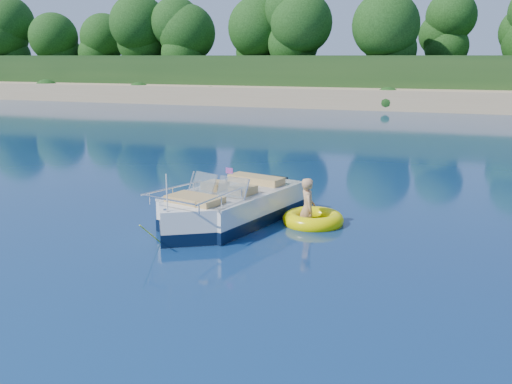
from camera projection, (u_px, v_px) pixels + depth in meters
ground at (103, 267)px, 10.94m from camera, size 160.00×160.00×0.00m
shoreline at (403, 81)px, 69.32m from camera, size 170.00×59.00×6.00m
treeline at (382, 36)px, 47.33m from camera, size 150.00×7.12×8.19m
motorboat at (226, 210)px, 13.70m from camera, size 2.76×5.21×1.77m
tow_tube at (313, 220)px, 13.75m from camera, size 1.91×1.91×0.39m
boy at (307, 223)px, 13.79m from camera, size 0.69×0.91×1.64m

